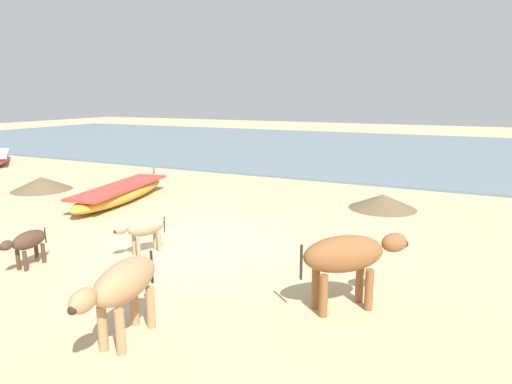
{
  "coord_description": "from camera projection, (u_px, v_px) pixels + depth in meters",
  "views": [
    {
      "loc": [
        4.77,
        -7.13,
        2.9
      ],
      "look_at": [
        0.23,
        2.39,
        0.6
      ],
      "focal_mm": 31.24,
      "sensor_mm": 36.0,
      "label": 1
    }
  ],
  "objects": [
    {
      "name": "calf_near_dun",
      "position": [
        144.0,
        229.0,
        8.23
      ],
      "size": [
        0.57,
        1.0,
        0.67
      ],
      "rotation": [
        0.0,
        0.0,
        4.33
      ],
      "color": "tan",
      "rests_on": "ground"
    },
    {
      "name": "debris_pile_0",
      "position": [
        42.0,
        184.0,
        13.86
      ],
      "size": [
        2.46,
        2.46,
        0.41
      ],
      "primitive_type": "cone",
      "rotation": [
        0.0,
        0.0,
        3.66
      ],
      "color": "brown",
      "rests_on": "ground"
    },
    {
      "name": "cow_adult_tan",
      "position": [
        123.0,
        285.0,
        5.23
      ],
      "size": [
        0.57,
        1.53,
        0.99
      ],
      "rotation": [
        0.0,
        0.0,
        4.83
      ],
      "color": "tan",
      "rests_on": "ground"
    },
    {
      "name": "fishing_boat_2",
      "position": [
        121.0,
        193.0,
        12.31
      ],
      "size": [
        1.67,
        4.28,
        0.66
      ],
      "rotation": [
        0.0,
        0.0,
        1.75
      ],
      "color": "gold",
      "rests_on": "ground"
    },
    {
      "name": "debris_pile_1",
      "position": [
        383.0,
        201.0,
        11.6
      ],
      "size": [
        2.38,
        2.38,
        0.38
      ],
      "primitive_type": "cone",
      "rotation": [
        0.0,
        0.0,
        5.23
      ],
      "color": "brown",
      "rests_on": "ground"
    },
    {
      "name": "sea_water",
      "position": [
        370.0,
        149.0,
        24.16
      ],
      "size": [
        60.0,
        20.0,
        0.08
      ],
      "primitive_type": "cube",
      "color": "slate",
      "rests_on": "ground"
    },
    {
      "name": "calf_far_dark",
      "position": [
        28.0,
        242.0,
        7.59
      ],
      "size": [
        0.37,
        0.97,
        0.63
      ],
      "rotation": [
        0.0,
        0.0,
        4.85
      ],
      "color": "#4C3323",
      "rests_on": "ground"
    },
    {
      "name": "ground",
      "position": [
        194.0,
        243.0,
        8.92
      ],
      "size": [
        80.0,
        80.0,
        0.0
      ],
      "primitive_type": "plane",
      "color": "tan"
    },
    {
      "name": "cow_second_adult_brown",
      "position": [
        348.0,
        256.0,
        6.04
      ],
      "size": [
        1.39,
        1.3,
        1.06
      ],
      "rotation": [
        0.0,
        0.0,
        0.73
      ],
      "color": "brown",
      "rests_on": "ground"
    }
  ]
}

